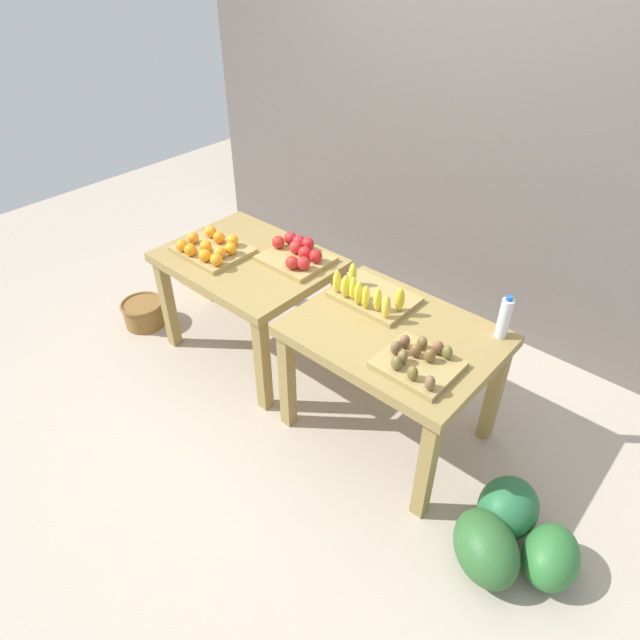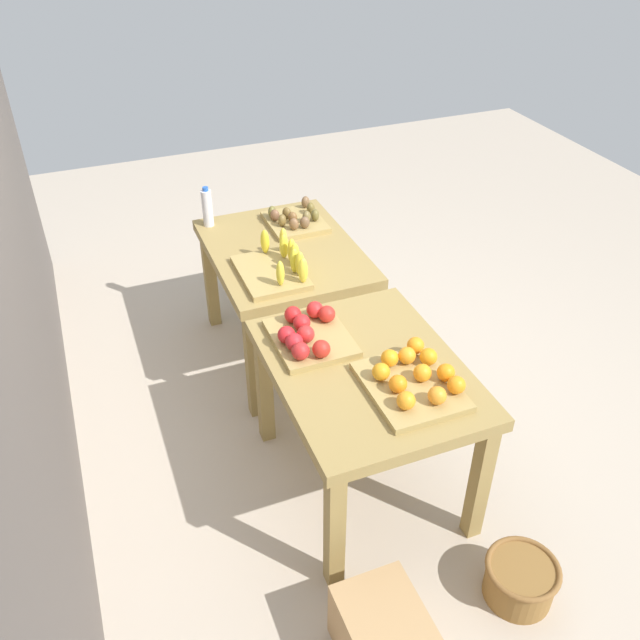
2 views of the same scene
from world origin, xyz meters
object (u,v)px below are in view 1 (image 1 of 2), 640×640
display_table_left (249,271)px  apple_bin (297,254)px  banana_crate (370,295)px  cardboard_produce_box (208,269)px  display_table_right (393,347)px  orange_bin (211,248)px  kiwi_bin (418,361)px  wicker_basket (144,312)px  water_bottle (504,318)px  watermelon_pile (510,536)px

display_table_left → apple_bin: (0.26, 0.18, 0.15)m
banana_crate → cardboard_produce_box: banana_crate is taller
display_table_right → orange_bin: bearing=-174.8°
kiwi_bin → wicker_basket: (-2.16, -0.19, -0.66)m
display_table_right → orange_bin: 1.33m
water_bottle → apple_bin: bearing=-173.7°
kiwi_bin → watermelon_pile: bearing=-8.3°
display_table_right → kiwi_bin: bearing=-33.5°
wicker_basket → cardboard_produce_box: cardboard_produce_box is taller
display_table_left → display_table_right: 1.12m
watermelon_pile → cardboard_produce_box: size_ratio=1.64×
display_table_left → orange_bin: orange_bin is taller
apple_bin → orange_bin: bearing=-146.7°
display_table_left → watermelon_pile: 2.09m
orange_bin → apple_bin: bearing=33.3°
orange_bin → banana_crate: size_ratio=1.03×
display_table_left → kiwi_bin: 1.37m
display_table_left → wicker_basket: display_table_left is taller
orange_bin → apple_bin: (0.45, 0.30, 0.00)m
display_table_left → water_bottle: water_bottle is taller
banana_crate → kiwi_bin: size_ratio=1.22×
apple_bin → banana_crate: size_ratio=0.93×
apple_bin → banana_crate: 0.61m
kiwi_bin → watermelon_pile: 0.91m
display_table_right → display_table_left: bearing=180.0°
display_table_right → wicker_basket: (-1.93, -0.35, -0.52)m
display_table_right → cardboard_produce_box: 2.06m
water_bottle → wicker_basket: bearing=-164.1°
apple_bin → cardboard_produce_box: apple_bin is taller
display_table_right → kiwi_bin: (0.24, -0.16, 0.14)m
display_table_right → orange_bin: (-1.31, -0.12, 0.15)m
cardboard_produce_box → kiwi_bin: bearing=-11.7°
display_table_left → cardboard_produce_box: 1.03m
display_table_right → watermelon_pile: size_ratio=1.58×
apple_bin → cardboard_produce_box: 1.29m
orange_bin → kiwi_bin: orange_bin is taller
orange_bin → apple_bin: 0.54m
display_table_right → apple_bin: bearing=168.3°
orange_bin → kiwi_bin: (1.55, -0.04, -0.01)m
banana_crate → water_bottle: size_ratio=1.82×
banana_crate → kiwi_bin: 0.56m
display_table_left → cardboard_produce_box: (-0.86, 0.30, -0.47)m
display_table_left → cardboard_produce_box: size_ratio=2.60×
orange_bin → banana_crate: (1.06, 0.24, 0.01)m
orange_bin → watermelon_pile: size_ratio=0.69×
banana_crate → water_bottle: 0.71m
apple_bin → kiwi_bin: size_ratio=1.13×
display_table_right → banana_crate: bearing=155.1°
wicker_basket → banana_crate: bearing=15.6°
kiwi_bin → watermelon_pile: (0.66, -0.10, -0.63)m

